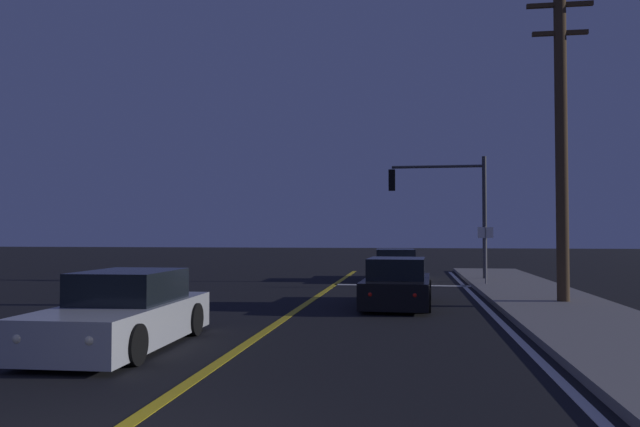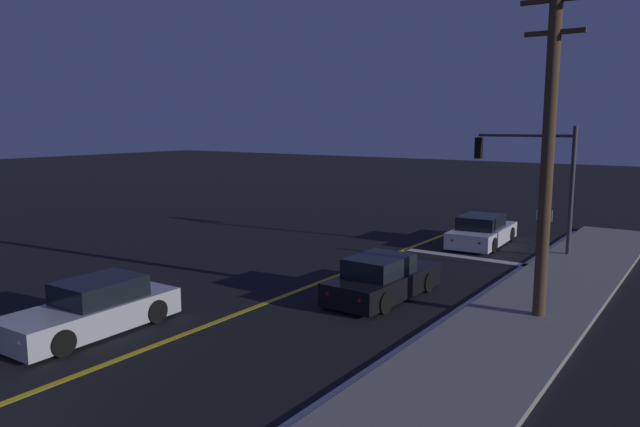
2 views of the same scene
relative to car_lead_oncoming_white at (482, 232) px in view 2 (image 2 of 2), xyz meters
name	(u,v)px [view 2 (image 2 of 2)]	position (x,y,z in m)	size (l,w,h in m)	color
sidewalk_right	(499,342)	(4.52, -11.49, -0.51)	(3.20, 36.61, 0.15)	gray
lane_line_center	(279,298)	(-2.29, -11.49, -0.58)	(0.20, 34.58, 0.01)	gold
lane_line_edge_right	(428,330)	(2.67, -11.49, -0.58)	(0.16, 34.58, 0.01)	silver
stop_bar	(465,257)	(0.31, -2.82, -0.58)	(5.21, 0.50, 0.01)	silver
car_lead_oncoming_white	(482,232)	(0.00, 0.00, 0.00)	(2.14, 4.76, 1.34)	silver
car_distant_tail_black	(382,279)	(0.29, -9.64, 0.00)	(1.96, 4.47, 1.34)	black
car_parked_curb_silver	(94,309)	(-4.37, -16.50, 0.00)	(1.93, 4.56, 1.34)	#B2B5BA
traffic_signal_near_right	(533,168)	(2.19, -0.52, 2.93)	(4.07, 0.28, 5.24)	#38383D
utility_pole_right	(548,149)	(4.82, -9.05, 4.08)	(1.78, 0.33, 9.01)	#4C3823
street_sign_corner	(543,229)	(3.42, -3.32, 0.97)	(0.56, 0.06, 2.30)	slate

